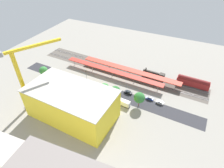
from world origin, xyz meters
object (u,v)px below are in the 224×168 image
parked_car_0 (160,102)px  locomotive (155,75)px  parked_car_3 (128,92)px  traffic_light (86,74)px  platform_canopy_far (130,70)px  box_truck_0 (122,102)px  parked_car_1 (150,98)px  parked_car_2 (140,95)px  street_tree_2 (115,91)px  construction_building (72,104)px  street_tree_1 (139,98)px  passenger_coach (193,82)px  street_tree_0 (44,71)px  platform_canopy_near (112,71)px  street_tree_3 (104,89)px  box_truck_1 (84,92)px  tower_crane (25,73)px

parked_car_0 → locomotive: bearing=-68.3°
parked_car_3 → traffic_light: size_ratio=0.69×
platform_canopy_far → box_truck_0: platform_canopy_far is taller
parked_car_1 → box_truck_0: box_truck_0 is taller
parked_car_2 → street_tree_2: street_tree_2 is taller
construction_building → street_tree_2: bearing=-122.3°
locomotive → street_tree_1: bearing=89.1°
passenger_coach → parked_car_0: bearing=59.5°
locomotive → street_tree_1: street_tree_1 is taller
platform_canopy_far → parked_car_1: bearing=137.3°
street_tree_0 → street_tree_1: (-63.10, -0.25, 1.27)m
platform_canopy_far → street_tree_2: size_ratio=7.74×
platform_canopy_near → passenger_coach: passenger_coach is taller
passenger_coach → street_tree_1: bearing=52.2°
street_tree_0 → street_tree_2: street_tree_2 is taller
parked_car_1 → street_tree_2: size_ratio=0.50×
platform_canopy_near → parked_car_3: size_ratio=14.07×
platform_canopy_near → passenger_coach: size_ratio=3.56×
parked_car_1 → street_tree_3: size_ratio=0.54×
parked_car_3 → box_truck_1: size_ratio=0.47×
box_truck_1 → locomotive: bearing=-132.7°
tower_crane → box_truck_1: bearing=-137.5°
traffic_light → tower_crane: bearing=66.5°
platform_canopy_near → street_tree_3: size_ratio=8.40×
tower_crane → traffic_light: size_ratio=4.85×
street_tree_0 → tower_crane: bearing=119.3°
locomotive → parked_car_2: locomotive is taller
parked_car_3 → street_tree_0: bearing=8.0°
platform_canopy_near → parked_car_3: bearing=143.7°
parked_car_1 → street_tree_3: street_tree_3 is taller
street_tree_0 → street_tree_3: (-42.80, -0.35, 0.17)m
street_tree_3 → traffic_light: bearing=-26.8°
parked_car_1 → street_tree_0: size_ratio=0.58×
parked_car_0 → construction_building: size_ratio=0.10×
parked_car_3 → street_tree_3: bearing=32.4°
parked_car_1 → street_tree_1: 10.12m
locomotive → passenger_coach: (-22.78, -0.00, 1.37)m
platform_canopy_far → tower_crane: (35.79, 47.32, 16.06)m
platform_canopy_far → box_truck_1: bearing=61.2°
box_truck_1 → street_tree_2: 18.44m
parked_car_0 → parked_car_3: bearing=-1.3°
parked_car_1 → traffic_light: (41.10, -0.89, 3.74)m
street_tree_3 → traffic_light: 19.05m
traffic_light → platform_canopy_far: bearing=-143.7°
passenger_coach → construction_building: 71.20m
street_tree_0 → platform_canopy_far: bearing=-152.2°
platform_canopy_far → parked_car_0: 30.75m
box_truck_0 → locomotive: bearing=-105.5°
tower_crane → parked_car_2: bearing=-148.4°
parked_car_3 → traffic_light: traffic_light is taller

